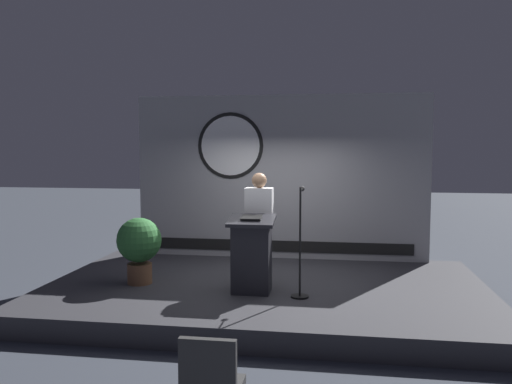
# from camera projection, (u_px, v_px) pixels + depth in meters

# --- Properties ---
(ground_plane) EXTENTS (40.00, 40.00, 0.00)m
(ground_plane) POSITION_uv_depth(u_px,v_px,m) (266.00, 303.00, 7.78)
(ground_plane) COLOR #383D47
(stage_platform) EXTENTS (6.40, 4.00, 0.30)m
(stage_platform) POSITION_uv_depth(u_px,v_px,m) (266.00, 293.00, 7.77)
(stage_platform) COLOR #333338
(stage_platform) RESTS_ON ground
(banner_display) EXTENTS (5.26, 0.12, 2.94)m
(banner_display) POSITION_uv_depth(u_px,v_px,m) (279.00, 177.00, 9.45)
(banner_display) COLOR #9E9EA3
(banner_display) RESTS_ON stage_platform
(podium) EXTENTS (0.64, 0.50, 1.08)m
(podium) POSITION_uv_depth(u_px,v_px,m) (252.00, 255.00, 7.24)
(podium) COLOR #26262B
(podium) RESTS_ON stage_platform
(speaker_person) EXTENTS (0.40, 0.26, 1.64)m
(speaker_person) POSITION_uv_depth(u_px,v_px,m) (259.00, 227.00, 7.68)
(speaker_person) COLOR black
(speaker_person) RESTS_ON stage_platform
(microphone_stand) EXTENTS (0.24, 0.50, 1.49)m
(microphone_stand) POSITION_uv_depth(u_px,v_px,m) (300.00, 258.00, 7.03)
(microphone_stand) COLOR black
(microphone_stand) RESTS_ON stage_platform
(potted_plant) EXTENTS (0.66, 0.66, 0.98)m
(potted_plant) POSITION_uv_depth(u_px,v_px,m) (139.00, 244.00, 7.70)
(potted_plant) COLOR brown
(potted_plant) RESTS_ON stage_platform
(audience_chair_left) EXTENTS (0.44, 0.45, 0.89)m
(audience_chair_left) POSITION_uv_depth(u_px,v_px,m) (212.00, 383.00, 4.05)
(audience_chair_left) COLOR black
(audience_chair_left) RESTS_ON ground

